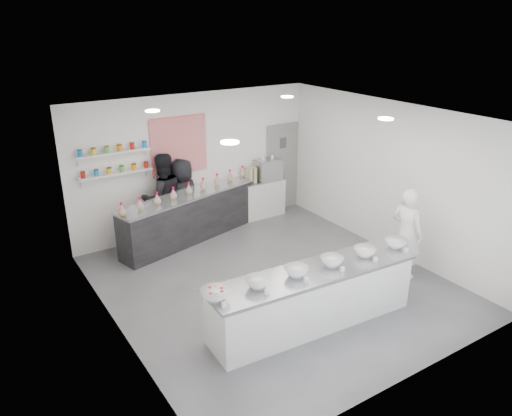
{
  "coord_description": "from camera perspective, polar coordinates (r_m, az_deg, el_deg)",
  "views": [
    {
      "loc": [
        -4.48,
        -6.4,
        4.51
      ],
      "look_at": [
        -0.1,
        0.4,
        1.34
      ],
      "focal_mm": 35.0,
      "sensor_mm": 36.0,
      "label": 1
    }
  ],
  "objects": [
    {
      "name": "floor",
      "position": [
        9.02,
        1.94,
        -8.64
      ],
      "size": [
        6.0,
        6.0,
        0.0
      ],
      "primitive_type": "plane",
      "color": "#515156",
      "rests_on": "ground"
    },
    {
      "name": "ceiling",
      "position": [
        7.96,
        2.21,
        10.42
      ],
      "size": [
        6.0,
        6.0,
        0.0
      ],
      "primitive_type": "plane",
      "rotation": [
        3.14,
        0.0,
        0.0
      ],
      "color": "white",
      "rests_on": "floor"
    },
    {
      "name": "back_wall",
      "position": [
        10.84,
        -7.04,
        5.09
      ],
      "size": [
        5.5,
        0.0,
        5.5
      ],
      "primitive_type": "plane",
      "rotation": [
        1.57,
        0.0,
        0.0
      ],
      "color": "white",
      "rests_on": "floor"
    },
    {
      "name": "left_wall",
      "position": [
        7.28,
        -16.06,
        -3.94
      ],
      "size": [
        0.0,
        6.0,
        6.0
      ],
      "primitive_type": "plane",
      "rotation": [
        1.57,
        0.0,
        1.57
      ],
      "color": "white",
      "rests_on": "floor"
    },
    {
      "name": "right_wall",
      "position": [
        10.12,
        15.0,
        3.31
      ],
      "size": [
        0.0,
        6.0,
        6.0
      ],
      "primitive_type": "plane",
      "rotation": [
        1.57,
        0.0,
        -1.57
      ],
      "color": "white",
      "rests_on": "floor"
    },
    {
      "name": "back_door",
      "position": [
        12.07,
        2.99,
        4.69
      ],
      "size": [
        0.88,
        0.04,
        2.1
      ],
      "primitive_type": "cube",
      "color": "gray",
      "rests_on": "floor"
    },
    {
      "name": "pattern_panel",
      "position": [
        10.56,
        -8.8,
        7.09
      ],
      "size": [
        1.25,
        0.03,
        1.2
      ],
      "primitive_type": "cube",
      "color": "#BE000B",
      "rests_on": "back_wall"
    },
    {
      "name": "jar_shelf_lower",
      "position": [
        10.12,
        -15.74,
        3.84
      ],
      "size": [
        1.45,
        0.22,
        0.04
      ],
      "primitive_type": "cube",
      "color": "silver",
      "rests_on": "back_wall"
    },
    {
      "name": "jar_shelf_upper",
      "position": [
        10.01,
        -15.98,
        6.13
      ],
      "size": [
        1.45,
        0.22,
        0.04
      ],
      "primitive_type": "cube",
      "color": "silver",
      "rests_on": "back_wall"
    },
    {
      "name": "preserve_jars",
      "position": [
        10.02,
        -15.87,
        5.34
      ],
      "size": [
        1.45,
        0.1,
        0.56
      ],
      "primitive_type": null,
      "color": "red",
      "rests_on": "jar_shelf_lower"
    },
    {
      "name": "downlight_0",
      "position": [
        6.4,
        -3.01,
        7.52
      ],
      "size": [
        0.24,
        0.24,
        0.02
      ],
      "primitive_type": "cylinder",
      "color": "white",
      "rests_on": "ceiling"
    },
    {
      "name": "downlight_1",
      "position": [
        8.13,
        14.61,
        9.85
      ],
      "size": [
        0.24,
        0.24,
        0.02
      ],
      "primitive_type": "cylinder",
      "color": "white",
      "rests_on": "ceiling"
    },
    {
      "name": "downlight_2",
      "position": [
        8.71,
        -11.75,
        10.82
      ],
      "size": [
        0.24,
        0.24,
        0.02
      ],
      "primitive_type": "cylinder",
      "color": "white",
      "rests_on": "ceiling"
    },
    {
      "name": "downlight_3",
      "position": [
        10.05,
        3.58,
        12.57
      ],
      "size": [
        0.24,
        0.24,
        0.02
      ],
      "primitive_type": "cylinder",
      "color": "white",
      "rests_on": "ceiling"
    },
    {
      "name": "prep_counter",
      "position": [
        7.77,
        6.53,
        -10.16
      ],
      "size": [
        3.45,
        0.97,
        0.93
      ],
      "primitive_type": "cube",
      "rotation": [
        0.0,
        0.0,
        -0.06
      ],
      "color": "silver",
      "rests_on": "floor"
    },
    {
      "name": "back_bar",
      "position": [
        10.57,
        -7.53,
        -1.06
      ],
      "size": [
        3.35,
        1.42,
        1.02
      ],
      "primitive_type": "cube",
      "rotation": [
        0.0,
        0.0,
        0.26
      ],
      "color": "black",
      "rests_on": "floor"
    },
    {
      "name": "sneeze_guard",
      "position": [
        10.13,
        -6.65,
        1.93
      ],
      "size": [
        3.16,
        0.84,
        0.28
      ],
      "primitive_type": "cube",
      "rotation": [
        0.0,
        0.0,
        0.26
      ],
      "color": "white",
      "rests_on": "back_bar"
    },
    {
      "name": "espresso_ledge",
      "position": [
        11.71,
        0.49,
        1.08
      ],
      "size": [
        1.21,
        0.39,
        0.9
      ],
      "primitive_type": "cube",
      "color": "silver",
      "rests_on": "floor"
    },
    {
      "name": "espresso_machine",
      "position": [
        11.6,
        1.33,
        4.41
      ],
      "size": [
        0.6,
        0.41,
        0.46
      ],
      "primitive_type": "cube",
      "color": "#93969E",
      "rests_on": "espresso_ledge"
    },
    {
      "name": "cup_stacks",
      "position": [
        11.38,
        -0.52,
        3.81
      ],
      "size": [
        0.24,
        0.24,
        0.35
      ],
      "primitive_type": null,
      "color": "#CBC788",
      "rests_on": "espresso_ledge"
    },
    {
      "name": "prep_bowls",
      "position": [
        7.5,
        6.7,
        -6.66
      ],
      "size": [
        3.63,
        0.67,
        0.14
      ],
      "primitive_type": null,
      "rotation": [
        0.0,
        0.0,
        -0.06
      ],
      "color": "white",
      "rests_on": "prep_counter"
    },
    {
      "name": "label_cards",
      "position": [
        7.21,
        9.39,
        -8.39
      ],
      "size": [
        3.31,
        0.04,
        0.07
      ],
      "primitive_type": null,
      "color": "white",
      "rests_on": "prep_counter"
    },
    {
      "name": "cookie_bags",
      "position": [
        10.34,
        -7.7,
        2.24
      ],
      "size": [
        3.27,
        0.98,
        0.26
      ],
      "primitive_type": null,
      "rotation": [
        0.0,
        0.0,
        0.26
      ],
      "color": "#D46194",
      "rests_on": "back_bar"
    },
    {
      "name": "woman_prep",
      "position": [
        9.33,
        16.82,
        -2.76
      ],
      "size": [
        0.49,
        0.67,
        1.68
      ],
      "primitive_type": "imported",
      "rotation": [
        0.0,
        0.0,
        1.72
      ],
      "color": "white",
      "rests_on": "floor"
    },
    {
      "name": "staff_left",
      "position": [
        10.45,
        -10.55,
        1.1
      ],
      "size": [
        0.97,
        0.78,
        1.91
      ],
      "primitive_type": "imported",
      "rotation": [
        0.0,
        0.0,
        3.08
      ],
      "color": "black",
      "rests_on": "floor"
    },
    {
      "name": "staff_right",
      "position": [
        10.64,
        -8.34,
        1.08
      ],
      "size": [
        0.95,
        0.73,
        1.72
      ],
      "primitive_type": "imported",
      "rotation": [
        0.0,
        0.0,
        3.38
      ],
      "color": "black",
      "rests_on": "floor"
    }
  ]
}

